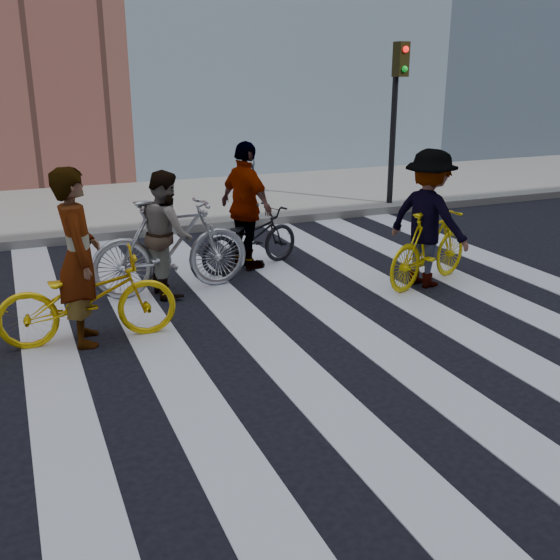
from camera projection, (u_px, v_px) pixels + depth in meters
ground at (308, 332)px, 7.42m from camera, size 100.00×100.00×0.00m
sidewalk_far at (160, 204)px, 13.97m from camera, size 100.00×5.00×0.15m
zebra_crosswalk at (308, 331)px, 7.42m from camera, size 8.25×10.00×0.01m
traffic_signal at (397, 98)px, 12.99m from camera, size 0.22×0.42×3.33m
bike_yellow_left at (87, 298)px, 7.02m from camera, size 1.92×0.77×0.99m
bike_silver_mid at (171, 246)px, 8.52m from camera, size 2.13×0.69×1.26m
bike_yellow_right at (429, 247)px, 8.89m from camera, size 1.79×1.08×1.04m
bike_dark_rear at (250, 239)px, 9.64m from camera, size 1.82×1.09×0.90m
rider_left at (79, 258)px, 6.86m from camera, size 0.50×0.72×1.91m
rider_mid at (166, 233)px, 8.45m from camera, size 0.65×0.82×1.63m
rider_right at (428, 219)px, 8.75m from camera, size 1.07×1.36×1.85m
rider_rear at (246, 207)px, 9.47m from camera, size 0.76×1.18×1.87m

